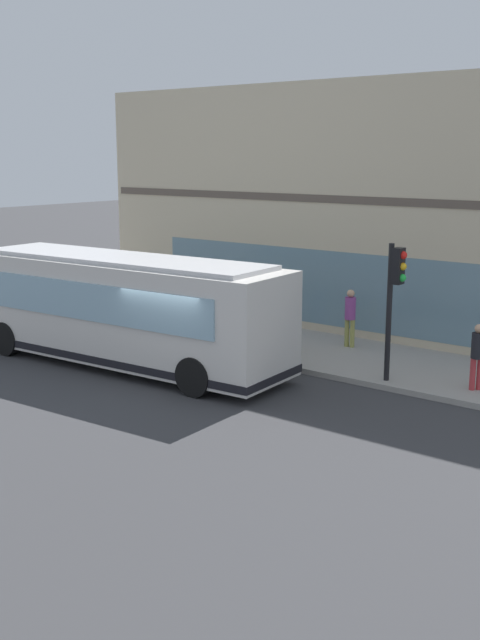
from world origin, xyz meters
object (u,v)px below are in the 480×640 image
(city_bus_nearside, at_px, (122,311))
(traffic_light_near_corner, at_px, (395,286))
(fire_hydrant, at_px, (284,338))
(newspaper_vending_box, at_px, (257,322))
(pedestrian_by_light_pole, at_px, (478,352))
(pedestrian_walking_along_curb, at_px, (350,314))

(city_bus_nearside, bearing_deg, traffic_light_near_corner, -68.18)
(fire_hydrant, relative_size, newspaper_vending_box, 0.82)
(fire_hydrant, bearing_deg, pedestrian_by_light_pole, -93.20)
(pedestrian_by_light_pole, bearing_deg, pedestrian_walking_along_curb, 68.20)
(city_bus_nearside, height_order, fire_hydrant, city_bus_nearside)
(pedestrian_walking_along_curb, relative_size, newspaper_vending_box, 1.93)
(fire_hydrant, distance_m, newspaper_vending_box, 1.94)
(traffic_light_near_corner, xyz_separation_m, newspaper_vending_box, (1.89, 5.69, -1.99))
(pedestrian_walking_along_curb, xyz_separation_m, newspaper_vending_box, (-0.57, 3.03, -0.55))
(traffic_light_near_corner, relative_size, pedestrian_by_light_pole, 2.13)
(fire_hydrant, xyz_separation_m, newspaper_vending_box, (0.94, 1.69, 0.09))
(city_bus_nearside, bearing_deg, pedestrian_by_light_pole, -69.21)
(city_bus_nearside, height_order, pedestrian_walking_along_curb, city_bus_nearside)
(fire_hydrant, xyz_separation_m, pedestrian_walking_along_curb, (1.52, -1.34, 0.64))
(city_bus_nearside, xyz_separation_m, pedestrian_walking_along_curb, (5.21, -4.22, -0.40))
(traffic_light_near_corner, relative_size, newspaper_vending_box, 3.90)
(traffic_light_near_corner, relative_size, fire_hydrant, 4.74)
(newspaper_vending_box, bearing_deg, pedestrian_by_light_pole, -99.47)
(city_bus_nearside, relative_size, fire_hydrant, 13.75)
(city_bus_nearside, xyz_separation_m, newspaper_vending_box, (4.64, -1.19, -0.95))
(pedestrian_walking_along_curb, bearing_deg, newspaper_vending_box, 100.74)
(city_bus_nearside, relative_size, pedestrian_walking_along_curb, 5.86)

